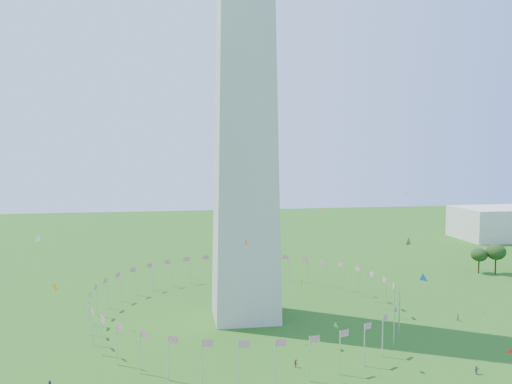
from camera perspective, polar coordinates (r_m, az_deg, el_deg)
The scene contains 3 objects.
flag_ring at distance 137.22m, azimuth -1.23°, elevation -12.32°, with size 80.24×80.24×9.00m.
gov_building_east_a at distance 287.38m, azimuth 26.70°, elevation -3.18°, with size 50.00×30.00×16.00m, color beige.
kites_aloft at distance 111.25m, azimuth 7.35°, elevation -7.91°, with size 97.55×59.42×33.90m.
Camera 1 is at (-18.43, -79.98, 44.42)m, focal length 35.00 mm.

